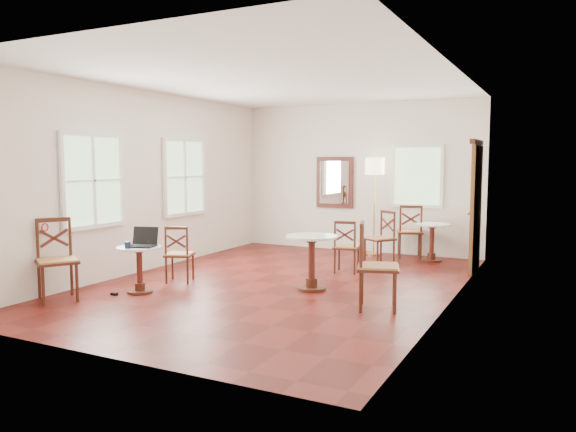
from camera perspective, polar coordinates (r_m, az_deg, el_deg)
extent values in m
plane|color=#5C140F|center=(8.37, -0.93, -7.01)|extent=(7.00, 7.00, 0.00)
cube|color=white|center=(11.39, 7.24, 3.91)|extent=(5.00, 0.02, 3.00)
cube|color=white|center=(5.33, -18.63, 1.78)|extent=(5.00, 0.02, 3.00)
cube|color=white|center=(9.59, -14.33, 3.47)|extent=(0.02, 7.00, 3.00)
cube|color=white|center=(7.36, 16.60, 2.82)|extent=(0.02, 7.00, 3.00)
cube|color=white|center=(8.25, -0.96, 13.77)|extent=(5.00, 7.00, 0.02)
cube|color=brown|center=(9.77, 18.76, 0.74)|extent=(0.06, 0.90, 2.10)
cube|color=#451D11|center=(9.74, 18.85, 7.20)|extent=(0.08, 1.02, 0.08)
sphere|color=#BF8C3F|center=(9.46, 18.12, 0.31)|extent=(0.07, 0.07, 0.07)
cube|color=#4E1C15|center=(11.54, 4.82, 3.46)|extent=(0.80, 0.05, 1.05)
cube|color=white|center=(11.51, 4.77, 3.46)|extent=(0.64, 0.02, 0.88)
cube|color=white|center=(8.14, -23.79, -1.07)|extent=(0.02, 0.16, 0.16)
torus|color=red|center=(8.13, -23.72, -1.07)|extent=(0.02, 0.12, 0.12)
cube|color=white|center=(8.70, -19.37, 3.46)|extent=(0.06, 1.22, 1.42)
cube|color=white|center=(10.35, -10.58, 3.97)|extent=(0.06, 1.22, 1.42)
cube|color=white|center=(11.02, 13.10, 4.02)|extent=(1.02, 0.06, 1.22)
cylinder|color=#451D11|center=(8.10, -14.97, -7.51)|extent=(0.35, 0.35, 0.04)
cylinder|color=#451D11|center=(8.08, -14.98, -7.02)|extent=(0.14, 0.14, 0.11)
cylinder|color=#4E1C15|center=(8.03, -15.03, -5.18)|extent=(0.08, 0.08, 0.53)
cylinder|color=#451D11|center=(7.99, -15.07, -3.44)|extent=(0.12, 0.12, 0.05)
cylinder|color=white|center=(7.98, -15.08, -3.16)|extent=(0.62, 0.62, 0.03)
cylinder|color=#451D11|center=(8.01, 2.43, -7.44)|extent=(0.42, 0.42, 0.04)
cylinder|color=#451D11|center=(7.99, 2.43, -6.84)|extent=(0.17, 0.17, 0.13)
cylinder|color=#4E1C15|center=(7.93, 2.44, -4.60)|extent=(0.10, 0.10, 0.64)
cylinder|color=#451D11|center=(7.88, 2.45, -2.48)|extent=(0.15, 0.15, 0.06)
cylinder|color=white|center=(7.88, 2.45, -2.14)|extent=(0.74, 0.74, 0.03)
cylinder|color=#451D11|center=(10.58, 14.52, -4.42)|extent=(0.38, 0.38, 0.04)
cylinder|color=#451D11|center=(10.57, 14.53, -4.02)|extent=(0.15, 0.15, 0.11)
cylinder|color=#4E1C15|center=(10.52, 14.56, -2.50)|extent=(0.08, 0.08, 0.57)
cylinder|color=#451D11|center=(10.49, 14.60, -1.08)|extent=(0.13, 0.13, 0.06)
cylinder|color=white|center=(10.49, 14.61, -0.85)|extent=(0.66, 0.66, 0.03)
cylinder|color=#451D11|center=(8.77, -9.74, -5.15)|extent=(0.03, 0.03, 0.41)
cylinder|color=#451D11|center=(8.46, -10.29, -5.56)|extent=(0.03, 0.03, 0.41)
cylinder|color=#451D11|center=(8.85, -11.80, -5.08)|extent=(0.03, 0.03, 0.41)
cylinder|color=#451D11|center=(8.54, -12.42, -5.48)|extent=(0.03, 0.03, 0.41)
cube|color=#451D11|center=(8.62, -11.09, -3.95)|extent=(0.52, 0.52, 0.03)
cube|color=#B07647|center=(8.61, -11.09, -3.86)|extent=(0.50, 0.50, 0.04)
cylinder|color=#451D11|center=(8.38, -10.34, -2.66)|extent=(0.03, 0.03, 0.45)
cylinder|color=#451D11|center=(8.47, -12.48, -2.61)|extent=(0.03, 0.03, 0.45)
cube|color=#451D11|center=(8.40, -11.44, -1.22)|extent=(0.33, 0.16, 0.05)
cube|color=#4E1C15|center=(8.43, -11.42, -2.57)|extent=(0.28, 0.13, 0.20)
cube|color=#4E1C15|center=(8.43, -11.42, -2.57)|extent=(0.28, 0.13, 0.20)
cylinder|color=#451D11|center=(7.74, -23.88, -6.61)|extent=(0.04, 0.04, 0.51)
cylinder|color=#451D11|center=(8.14, -24.21, -6.04)|extent=(0.04, 0.04, 0.51)
cylinder|color=#451D11|center=(7.80, -20.88, -6.41)|extent=(0.04, 0.04, 0.51)
cylinder|color=#451D11|center=(8.19, -21.36, -5.86)|extent=(0.04, 0.04, 0.51)
cube|color=#451D11|center=(7.92, -22.65, -4.37)|extent=(0.69, 0.69, 0.03)
cube|color=#B07647|center=(7.91, -22.66, -4.25)|extent=(0.66, 0.66, 0.05)
cylinder|color=#451D11|center=(8.05, -24.37, -2.28)|extent=(0.04, 0.04, 0.57)
cylinder|color=#451D11|center=(8.10, -21.50, -2.12)|extent=(0.04, 0.04, 0.57)
cube|color=#451D11|center=(8.05, -23.00, -0.36)|extent=(0.27, 0.38, 0.06)
cube|color=#4E1C15|center=(8.08, -22.93, -2.12)|extent=(0.22, 0.32, 0.25)
cube|color=#4E1C15|center=(8.08, -22.93, -2.12)|extent=(0.22, 0.32, 0.25)
cylinder|color=#451D11|center=(9.38, 7.23, -4.40)|extent=(0.03, 0.03, 0.41)
cylinder|color=#451D11|center=(9.06, 6.85, -4.75)|extent=(0.03, 0.03, 0.41)
cylinder|color=#451D11|center=(9.44, 5.26, -4.32)|extent=(0.03, 0.03, 0.41)
cylinder|color=#451D11|center=(9.13, 4.82, -4.66)|extent=(0.03, 0.03, 0.41)
cube|color=#451D11|center=(9.22, 6.06, -3.25)|extent=(0.46, 0.46, 0.03)
cube|color=#B07647|center=(9.21, 6.06, -3.16)|extent=(0.44, 0.44, 0.04)
cylinder|color=#451D11|center=(8.99, 6.89, -2.04)|extent=(0.03, 0.03, 0.46)
cylinder|color=#451D11|center=(9.06, 4.84, -1.96)|extent=(0.03, 0.03, 0.46)
cube|color=#451D11|center=(9.00, 5.87, -0.67)|extent=(0.35, 0.09, 0.05)
cube|color=#4E1C15|center=(9.02, 5.86, -1.94)|extent=(0.30, 0.07, 0.20)
cube|color=#4E1C15|center=(9.02, 5.86, -1.94)|extent=(0.30, 0.07, 0.20)
cylinder|color=#451D11|center=(6.83, 10.93, -7.81)|extent=(0.04, 0.04, 0.51)
cylinder|color=#451D11|center=(6.83, 7.47, -7.75)|extent=(0.04, 0.04, 0.51)
cylinder|color=#451D11|center=(7.23, 10.87, -7.06)|extent=(0.04, 0.04, 0.51)
cylinder|color=#451D11|center=(7.23, 7.60, -7.00)|extent=(0.04, 0.04, 0.51)
cube|color=#451D11|center=(6.97, 9.25, -5.30)|extent=(0.62, 0.62, 0.03)
cube|color=#B07647|center=(6.97, 9.25, -5.16)|extent=(0.60, 0.60, 0.05)
cylinder|color=#451D11|center=(6.73, 7.53, -3.26)|extent=(0.04, 0.04, 0.57)
cylinder|color=#451D11|center=(7.13, 7.66, -2.76)|extent=(0.04, 0.04, 0.57)
cube|color=#451D11|center=(6.90, 7.62, -0.86)|extent=(0.16, 0.43, 0.06)
cube|color=#4E1C15|center=(6.93, 7.60, -2.91)|extent=(0.13, 0.36, 0.25)
cube|color=#4E1C15|center=(6.93, 7.60, -2.91)|extent=(0.13, 0.36, 0.25)
cylinder|color=#451D11|center=(11.07, 13.32, -2.79)|extent=(0.04, 0.04, 0.48)
cylinder|color=#451D11|center=(10.69, 13.49, -3.09)|extent=(0.04, 0.04, 0.48)
cylinder|color=#451D11|center=(11.04, 11.32, -2.77)|extent=(0.04, 0.04, 0.48)
cylinder|color=#451D11|center=(10.66, 11.43, -3.07)|extent=(0.04, 0.04, 0.48)
cube|color=#451D11|center=(10.83, 12.42, -1.64)|extent=(0.59, 0.59, 0.03)
cube|color=#B07647|center=(10.83, 12.42, -1.56)|extent=(0.57, 0.57, 0.04)
cylinder|color=#451D11|center=(10.63, 13.55, -0.38)|extent=(0.04, 0.04, 0.53)
cylinder|color=#451D11|center=(10.60, 11.48, -0.36)|extent=(0.04, 0.04, 0.53)
cube|color=#451D11|center=(10.59, 12.55, 0.95)|extent=(0.40, 0.16, 0.05)
cube|color=#4E1C15|center=(10.61, 12.52, -0.31)|extent=(0.34, 0.13, 0.24)
cube|color=#4E1C15|center=(10.61, 12.52, -0.31)|extent=(0.34, 0.13, 0.24)
cylinder|color=#451D11|center=(10.05, 7.91, -3.63)|extent=(0.04, 0.04, 0.45)
cylinder|color=#451D11|center=(10.26, 9.52, -3.45)|extent=(0.04, 0.04, 0.45)
cylinder|color=#451D11|center=(9.76, 9.19, -3.91)|extent=(0.04, 0.04, 0.45)
cylinder|color=#451D11|center=(9.99, 10.82, -3.72)|extent=(0.04, 0.04, 0.45)
cube|color=#451D11|center=(9.98, 9.38, -2.37)|extent=(0.61, 0.61, 0.03)
cube|color=#B07647|center=(9.98, 9.38, -2.28)|extent=(0.59, 0.59, 0.04)
cylinder|color=#451D11|center=(10.20, 9.57, -0.80)|extent=(0.04, 0.04, 0.50)
cylinder|color=#451D11|center=(9.92, 10.87, -1.01)|extent=(0.04, 0.04, 0.50)
cube|color=#451D11|center=(10.04, 10.23, 0.41)|extent=(0.34, 0.24, 0.05)
cube|color=#4E1C15|center=(10.06, 10.21, -0.85)|extent=(0.28, 0.20, 0.22)
cube|color=#4E1C15|center=(10.06, 10.21, -0.85)|extent=(0.28, 0.20, 0.22)
cylinder|color=#BF8C3F|center=(11.06, 8.78, -3.89)|extent=(0.31, 0.31, 0.03)
cylinder|color=#BF8C3F|center=(10.95, 8.85, 0.53)|extent=(0.03, 0.03, 1.74)
cylinder|color=beige|center=(10.91, 8.92, 5.10)|extent=(0.37, 0.37, 0.33)
cube|color=black|center=(7.96, -14.82, -3.00)|extent=(0.43, 0.36, 0.02)
cube|color=black|center=(7.95, -14.82, -2.92)|extent=(0.33, 0.23, 0.00)
cube|color=black|center=(8.06, -14.45, -1.97)|extent=(0.37, 0.18, 0.25)
cube|color=silver|center=(8.06, -14.45, -1.97)|extent=(0.32, 0.15, 0.20)
ellipsoid|color=black|center=(7.98, -15.80, -2.95)|extent=(0.11, 0.08, 0.04)
cylinder|color=#0F1834|center=(7.86, -16.18, -2.88)|extent=(0.08, 0.08, 0.09)
torus|color=#0F1834|center=(7.83, -15.93, -2.91)|extent=(0.06, 0.01, 0.06)
cylinder|color=white|center=(8.02, -14.14, -2.67)|extent=(0.05, 0.05, 0.09)
cube|color=black|center=(8.05, -17.43, -7.64)|extent=(0.09, 0.06, 0.04)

